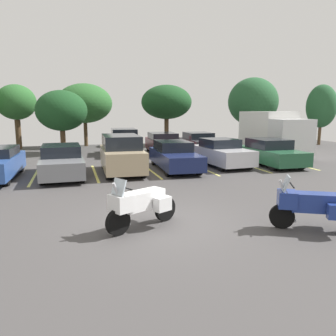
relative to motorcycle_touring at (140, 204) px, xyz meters
name	(u,v)px	position (x,y,z in m)	size (l,w,h in m)	color
ground	(162,225)	(0.64, 0.27, -0.71)	(44.00, 44.00, 0.10)	#423F3F
motorcycle_touring	(140,204)	(0.00, 0.00, 0.00)	(2.03, 1.34, 1.39)	black
motorcycle_second	(313,205)	(4.13, -1.30, 0.00)	(2.08, 1.38, 1.38)	black
parking_stripes	(95,173)	(-0.61, 8.13, -0.65)	(22.05, 4.63, 0.01)	#EAE066
car_grey	(62,161)	(-2.11, 7.85, 0.04)	(1.96, 4.87, 1.42)	slate
car_tan	(122,154)	(0.67, 7.97, 0.24)	(1.94, 4.37, 1.81)	tan
car_navy	(174,156)	(3.39, 8.19, 0.04)	(1.98, 4.96, 1.43)	navy
car_silver	(222,153)	(6.17, 8.51, 0.05)	(2.08, 4.31, 1.47)	#B7B7BC
car_green	(270,153)	(8.89, 8.05, 0.03)	(1.96, 4.56, 1.43)	#235638
car_far_black	(124,142)	(1.80, 14.78, 0.20)	(2.03, 4.46, 1.76)	black
car_far_maroon	(164,143)	(4.55, 14.57, 0.06)	(2.16, 4.80, 1.43)	maroon
car_far_charcoal	(198,142)	(7.28, 14.91, 0.02)	(1.98, 4.51, 1.40)	#38383D
box_truck	(272,132)	(11.52, 12.04, 0.90)	(2.70, 6.40, 2.92)	silver
tree_right	(166,102)	(6.31, 20.12, 3.02)	(4.31, 4.31, 5.14)	#4C3823
tree_far_right	(85,103)	(-0.49, 21.26, 2.91)	(4.58, 4.58, 5.20)	#4C3823
tree_rear	(322,106)	(19.33, 16.73, 2.68)	(2.55, 2.55, 5.20)	#4C3823
tree_center	(253,102)	(14.32, 19.63, 3.10)	(4.48, 4.48, 5.91)	#4C3823
tree_left	(16,103)	(-5.66, 20.52, 2.92)	(3.00, 3.00, 4.97)	#4C3823
tree_center_left	(62,111)	(-2.22, 16.44, 2.31)	(3.47, 3.47, 4.37)	#4C3823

